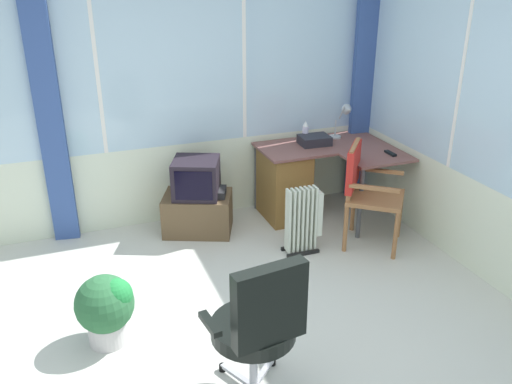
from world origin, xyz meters
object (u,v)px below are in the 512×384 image
at_px(desk, 291,180).
at_px(office_chair, 260,322).
at_px(spray_bottle, 305,132).
at_px(potted_plant, 106,306).
at_px(tv_remote, 390,153).
at_px(paper_tray, 314,140).
at_px(desk_lamp, 345,116).
at_px(space_heater, 304,220).
at_px(tv_on_stand, 198,200).
at_px(wooden_armchair, 363,182).

height_order(desk, office_chair, office_chair).
distance_m(spray_bottle, potted_plant, 2.77).
xyz_separation_m(desk, tv_remote, (0.82, -0.49, 0.34)).
relative_size(paper_tray, office_chair, 0.30).
relative_size(desk_lamp, space_heater, 0.59).
height_order(spray_bottle, paper_tray, spray_bottle).
distance_m(tv_on_stand, space_heater, 1.07).
bearing_deg(office_chair, desk, 62.11).
bearing_deg(space_heater, desk, 75.44).
bearing_deg(space_heater, desk_lamp, 45.22).
xyz_separation_m(desk, spray_bottle, (0.23, 0.17, 0.44)).
relative_size(paper_tray, potted_plant, 0.59).
relative_size(desk_lamp, office_chair, 0.37).
bearing_deg(wooden_armchair, desk_lamp, 72.29).
distance_m(tv_on_stand, potted_plant, 1.73).
bearing_deg(desk, spray_bottle, 36.20).
bearing_deg(wooden_armchair, office_chair, -135.74).
xyz_separation_m(tv_remote, spray_bottle, (-0.59, 0.65, 0.09)).
bearing_deg(paper_tray, potted_plant, -147.27).
distance_m(spray_bottle, wooden_armchair, 0.95).
xyz_separation_m(desk_lamp, spray_bottle, (-0.42, 0.05, -0.14)).
bearing_deg(spray_bottle, wooden_armchair, -80.85).
bearing_deg(space_heater, wooden_armchair, -1.69).
bearing_deg(desk_lamp, potted_plant, -149.92).
height_order(paper_tray, space_heater, paper_tray).
height_order(office_chair, tv_on_stand, office_chair).
bearing_deg(tv_on_stand, spray_bottle, 8.11).
relative_size(desk_lamp, potted_plant, 0.72).
distance_m(desk_lamp, potted_plant, 3.12).
distance_m(tv_remote, spray_bottle, 0.89).
xyz_separation_m(space_heater, potted_plant, (-1.80, -0.68, -0.03)).
xyz_separation_m(desk, desk_lamp, (0.65, 0.12, 0.57)).
distance_m(office_chair, potted_plant, 1.21).
bearing_deg(desk_lamp, wooden_armchair, -107.71).
bearing_deg(tv_remote, office_chair, -138.83).
height_order(desk, space_heater, desk).
xyz_separation_m(spray_bottle, tv_on_stand, (-1.20, -0.17, -0.51)).
xyz_separation_m(desk, office_chair, (-1.21, -2.29, 0.18)).
height_order(tv_on_stand, space_heater, tv_on_stand).
relative_size(spray_bottle, paper_tray, 0.72).
height_order(paper_tray, office_chair, office_chair).
relative_size(tv_remote, paper_tray, 0.50).
height_order(desk, spray_bottle, spray_bottle).
relative_size(wooden_armchair, potted_plant, 1.86).
bearing_deg(desk_lamp, office_chair, -127.71).
xyz_separation_m(office_chair, tv_on_stand, (0.24, 2.29, -0.25)).
relative_size(office_chair, tv_on_stand, 1.31).
relative_size(tv_remote, potted_plant, 0.29).
bearing_deg(tv_on_stand, office_chair, -95.96).
xyz_separation_m(tv_on_stand, potted_plant, (-1.01, -1.41, -0.04)).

